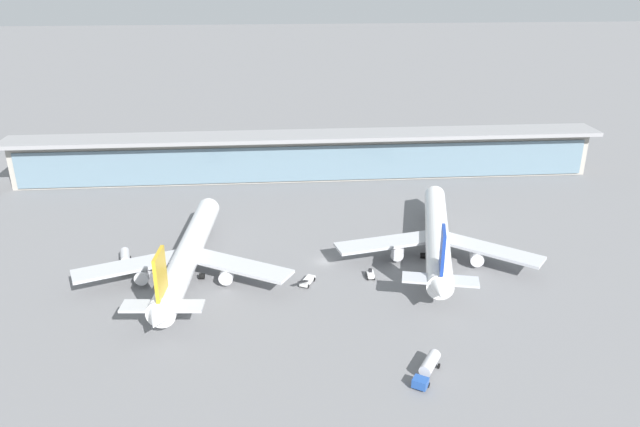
{
  "coord_description": "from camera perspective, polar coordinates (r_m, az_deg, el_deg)",
  "views": [
    {
      "loc": [
        -11.37,
        -124.69,
        64.32
      ],
      "look_at": [
        0.0,
        11.29,
        7.58
      ],
      "focal_mm": 33.79,
      "sensor_mm": 36.0,
      "label": 1
    }
  ],
  "objects": [
    {
      "name": "ground_plane",
      "position": [
        140.76,
        0.38,
        -4.61
      ],
      "size": [
        1200.0,
        1200.0,
        0.0
      ],
      "primitive_type": "plane",
      "color": "slate"
    },
    {
      "name": "airliner_left_stand",
      "position": [
        135.68,
        -12.41,
        -3.83
      ],
      "size": [
        47.45,
        61.91,
        16.48
      ],
      "color": "white",
      "rests_on": "ground"
    },
    {
      "name": "airliner_centre_stand",
      "position": [
        143.98,
        11.03,
        -2.12
      ],
      "size": [
        46.29,
        61.19,
        16.48
      ],
      "color": "white",
      "rests_on": "ground"
    },
    {
      "name": "service_truck_near_nose_white",
      "position": [
        131.06,
        -1.23,
        -6.41
      ],
      "size": [
        4.27,
        6.68,
        2.7
      ],
      "color": "silver",
      "rests_on": "ground"
    },
    {
      "name": "service_truck_under_wing_blue",
      "position": [
        105.71,
        10.17,
        -14.16
      ],
      "size": [
        6.5,
        8.47,
        2.95
      ],
      "color": "#234C9E",
      "rests_on": "ground"
    },
    {
      "name": "service_truck_mid_apron_white",
      "position": [
        134.06,
        4.79,
        -5.75
      ],
      "size": [
        1.74,
        2.88,
        2.05
      ],
      "color": "silver",
      "rests_on": "ground"
    },
    {
      "name": "service_truck_by_tail_olive",
      "position": [
        145.41,
        -17.95,
        -4.12
      ],
      "size": [
        4.26,
        8.89,
        2.95
      ],
      "color": "olive",
      "rests_on": "ground"
    },
    {
      "name": "terminal_building",
      "position": [
        192.72,
        -1.19,
        5.54
      ],
      "size": [
        185.56,
        12.8,
        15.2
      ],
      "color": "#9E998E",
      "rests_on": "ground"
    }
  ]
}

